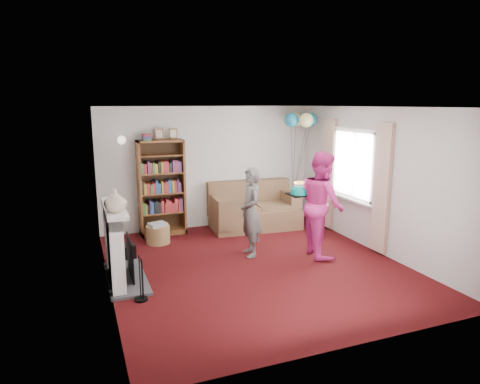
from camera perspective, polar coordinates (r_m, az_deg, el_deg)
name	(u,v)px	position (r m, az deg, el deg)	size (l,w,h in m)	color
ground	(256,266)	(6.96, 2.13, -9.81)	(5.00, 5.00, 0.00)	#380908
wall_back	(209,167)	(8.93, -4.16, 3.31)	(4.50, 0.02, 2.50)	silver
wall_left	(104,201)	(6.09, -17.72, -1.19)	(0.02, 5.00, 2.50)	silver
wall_right	(376,180)	(7.76, 17.74, 1.51)	(0.02, 5.00, 2.50)	silver
ceiling	(257,107)	(6.47, 2.30, 11.30)	(4.50, 5.00, 0.01)	white
fireplace	(118,247)	(6.48, -15.90, -7.09)	(0.55, 1.80, 1.12)	#3F3F42
window_bay	(353,178)	(8.21, 14.82, 1.87)	(0.14, 2.02, 2.20)	white
wall_sconce	(121,140)	(8.37, -15.53, 6.71)	(0.16, 0.23, 0.16)	gold
bookcase	(161,188)	(8.54, -10.47, 0.50)	(0.89, 0.42, 2.08)	#472B14
sofa	(253,210)	(8.98, 1.80, -2.46)	(1.80, 0.95, 0.95)	brown
wicker_basket	(158,234)	(8.12, -10.88, -5.50)	(0.44, 0.44, 0.39)	olive
person_striped	(251,212)	(7.21, 1.44, -2.70)	(0.55, 0.36, 1.52)	black
person_magenta	(322,204)	(7.33, 10.87, -1.58)	(0.87, 0.68, 1.78)	#D42A84
birthday_cake	(300,191)	(7.39, 8.03, 0.11)	(0.39, 0.39, 0.22)	black
balloons	(301,120)	(9.01, 8.12, 9.50)	(0.73, 0.73, 1.68)	#3F3F3F
mantel_vase	(115,201)	(5.95, -16.31, -1.11)	(0.30, 0.30, 0.31)	beige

